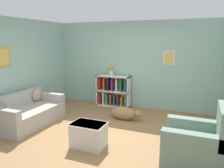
{
  "coord_description": "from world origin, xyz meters",
  "views": [
    {
      "loc": [
        1.87,
        -4.13,
        2.03
      ],
      "look_at": [
        0.0,
        0.4,
        1.05
      ],
      "focal_mm": 35.0,
      "sensor_mm": 36.0,
      "label": 1
    }
  ],
  "objects_px": {
    "coffee_table": "(89,134)",
    "vase": "(111,70)",
    "couch": "(28,113)",
    "dog": "(125,113)",
    "bookshelf": "(113,91)",
    "recliner_chair": "(199,144)"
  },
  "relations": [
    {
      "from": "coffee_table",
      "to": "vase",
      "type": "height_order",
      "value": "vase"
    },
    {
      "from": "couch",
      "to": "dog",
      "type": "relative_size",
      "value": 1.76
    },
    {
      "from": "coffee_table",
      "to": "dog",
      "type": "relative_size",
      "value": 0.68
    },
    {
      "from": "bookshelf",
      "to": "recliner_chair",
      "type": "xyz_separation_m",
      "value": [
        2.55,
        -2.51,
        -0.11
      ]
    },
    {
      "from": "recliner_chair",
      "to": "coffee_table",
      "type": "distance_m",
      "value": 1.99
    },
    {
      "from": "recliner_chair",
      "to": "vase",
      "type": "distance_m",
      "value": 3.7
    },
    {
      "from": "bookshelf",
      "to": "dog",
      "type": "xyz_separation_m",
      "value": [
        0.75,
        -1.03,
        -0.29
      ]
    },
    {
      "from": "couch",
      "to": "vase",
      "type": "distance_m",
      "value": 2.7
    },
    {
      "from": "bookshelf",
      "to": "coffee_table",
      "type": "distance_m",
      "value": 2.76
    },
    {
      "from": "couch",
      "to": "dog",
      "type": "height_order",
      "value": "couch"
    },
    {
      "from": "couch",
      "to": "recliner_chair",
      "type": "bearing_deg",
      "value": -4.2
    },
    {
      "from": "recliner_chair",
      "to": "dog",
      "type": "bearing_deg",
      "value": 140.6
    },
    {
      "from": "couch",
      "to": "vase",
      "type": "height_order",
      "value": "vase"
    },
    {
      "from": "dog",
      "to": "vase",
      "type": "distance_m",
      "value": 1.62
    },
    {
      "from": "dog",
      "to": "recliner_chair",
      "type": "bearing_deg",
      "value": -39.4
    },
    {
      "from": "couch",
      "to": "coffee_table",
      "type": "xyz_separation_m",
      "value": [
        1.95,
        -0.47,
        -0.03
      ]
    },
    {
      "from": "dog",
      "to": "vase",
      "type": "xyz_separation_m",
      "value": [
        -0.82,
        1.01,
        0.97
      ]
    },
    {
      "from": "couch",
      "to": "coffee_table",
      "type": "relative_size",
      "value": 2.58
    },
    {
      "from": "bookshelf",
      "to": "recliner_chair",
      "type": "bearing_deg",
      "value": -44.54
    },
    {
      "from": "couch",
      "to": "coffee_table",
      "type": "bearing_deg",
      "value": -13.5
    },
    {
      "from": "couch",
      "to": "dog",
      "type": "xyz_separation_m",
      "value": [
        2.12,
        1.2,
        -0.12
      ]
    },
    {
      "from": "bookshelf",
      "to": "vase",
      "type": "distance_m",
      "value": 0.68
    }
  ]
}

